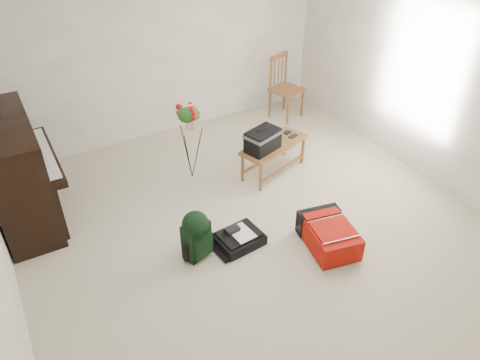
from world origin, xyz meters
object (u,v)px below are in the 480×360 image
piano (18,174)px  dining_chair (286,88)px  black_duffel (239,238)px  flower_stand (190,142)px  bench (264,140)px  red_suitcase (326,232)px  green_backpack (196,233)px

piano → dining_chair: size_ratio=1.50×
black_duffel → flower_stand: size_ratio=0.49×
bench → red_suitcase: 1.53m
piano → dining_chair: 4.10m
black_duffel → dining_chair: bearing=41.3°
green_backpack → flower_stand: (0.57, 1.38, 0.21)m
bench → black_duffel: size_ratio=1.99×
dining_chair → green_backpack: bearing=-157.0°
piano → bench: 2.92m
bench → red_suitcase: bearing=-112.3°
bench → green_backpack: bearing=-163.8°
green_backpack → flower_stand: size_ratio=0.53×
piano → dining_chair: bearing=9.5°
red_suitcase → green_backpack: bearing=169.3°
piano → flower_stand: piano is taller
black_duffel → green_backpack: green_backpack is taller
black_duffel → green_backpack: 0.54m
piano → green_backpack: 2.14m
flower_stand → black_duffel: bearing=-79.6°
red_suitcase → black_duffel: bearing=161.8°
red_suitcase → piano: bearing=153.8°
dining_chair → black_duffel: 3.16m
dining_chair → red_suitcase: bearing=-133.0°
red_suitcase → bench: bearing=96.6°
dining_chair → red_suitcase: size_ratio=1.31×
black_duffel → green_backpack: bearing=167.5°
dining_chair → green_backpack: dining_chair is taller
piano → flower_stand: size_ratio=1.39×
piano → red_suitcase: size_ratio=1.96×
bench → dining_chair: bearing=29.1°
dining_chair → black_duffel: bearing=-150.6°
piano → green_backpack: (1.44, -1.56, -0.29)m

